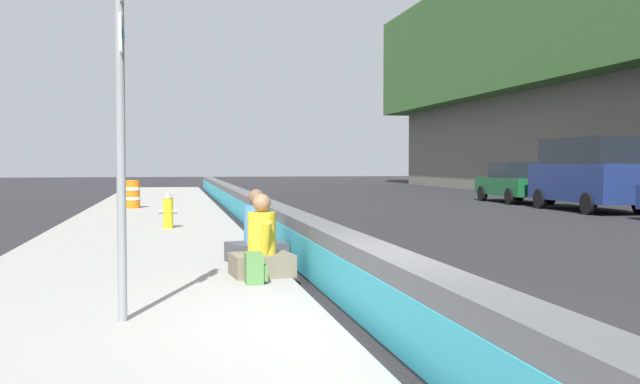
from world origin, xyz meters
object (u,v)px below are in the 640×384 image
(construction_barrel, at_px, (132,194))
(parked_car_fourth, at_px, (588,172))
(fire_hydrant, at_px, (168,209))
(backpack, at_px, (255,268))
(parked_car_midline, at_px, (515,182))
(route_sign_post, at_px, (121,110))
(seated_person_foreground, at_px, (262,250))
(seated_person_middle, at_px, (257,239))

(construction_barrel, bearing_deg, parked_car_fourth, -99.76)
(fire_hydrant, distance_m, construction_barrel, 8.11)
(backpack, distance_m, construction_barrel, 16.48)
(fire_hydrant, distance_m, parked_car_midline, 18.02)
(route_sign_post, distance_m, construction_barrel, 18.34)
(seated_person_foreground, xyz_separation_m, parked_car_fourth, (13.00, -12.99, 0.86))
(seated_person_middle, relative_size, construction_barrel, 1.21)
(fire_hydrant, height_order, seated_person_middle, seated_person_middle)
(seated_person_middle, bearing_deg, backpack, 172.92)
(seated_person_foreground, height_order, backpack, seated_person_foreground)
(construction_barrel, bearing_deg, backpack, -171.64)
(fire_hydrant, bearing_deg, route_sign_post, 177.91)
(route_sign_post, bearing_deg, backpack, -37.89)
(construction_barrel, relative_size, parked_car_midline, 0.21)
(fire_hydrant, relative_size, backpack, 2.20)
(fire_hydrant, height_order, backpack, fire_hydrant)
(seated_person_foreground, bearing_deg, parked_car_midline, -35.04)
(backpack, bearing_deg, parked_car_midline, -34.50)
(seated_person_foreground, xyz_separation_m, construction_barrel, (15.68, 2.56, 0.12))
(route_sign_post, distance_m, parked_car_fourth, 21.42)
(construction_barrel, height_order, parked_car_fourth, parked_car_fourth)
(parked_car_midline, bearing_deg, backpack, 145.50)
(route_sign_post, xyz_separation_m, construction_barrel, (18.25, 0.88, -1.59))
(construction_barrel, bearing_deg, seated_person_middle, -169.50)
(seated_person_foreground, relative_size, seated_person_middle, 0.99)
(route_sign_post, relative_size, construction_barrel, 3.79)
(construction_barrel, bearing_deg, seated_person_foreground, -170.73)
(fire_hydrant, distance_m, parked_car_fourth, 15.29)
(backpack, bearing_deg, seated_person_foreground, -14.85)
(seated_person_foreground, height_order, seated_person_middle, seated_person_middle)
(construction_barrel, xyz_separation_m, parked_car_midline, (2.89, -15.59, 0.24))
(parked_car_fourth, bearing_deg, parked_car_midline, -0.35)
(seated_person_middle, distance_m, construction_barrel, 14.52)
(seated_person_foreground, bearing_deg, backpack, 165.15)
(parked_car_fourth, bearing_deg, backpack, 136.00)
(seated_person_middle, distance_m, parked_car_midline, 21.50)
(fire_hydrant, bearing_deg, parked_car_fourth, -69.54)
(parked_car_fourth, distance_m, parked_car_midline, 5.59)
(seated_person_foreground, bearing_deg, fire_hydrant, 9.71)
(parked_car_fourth, height_order, parked_car_midline, parked_car_fourth)
(route_sign_post, height_order, parked_car_midline, route_sign_post)
(fire_hydrant, relative_size, seated_person_foreground, 0.78)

